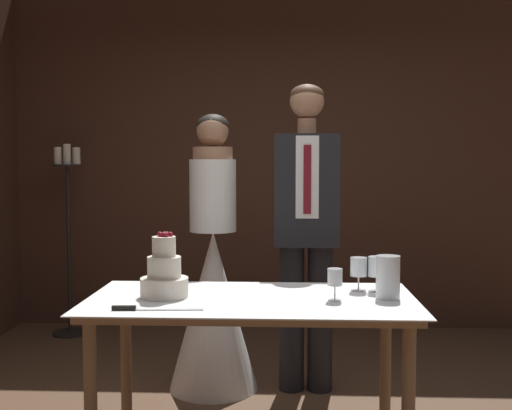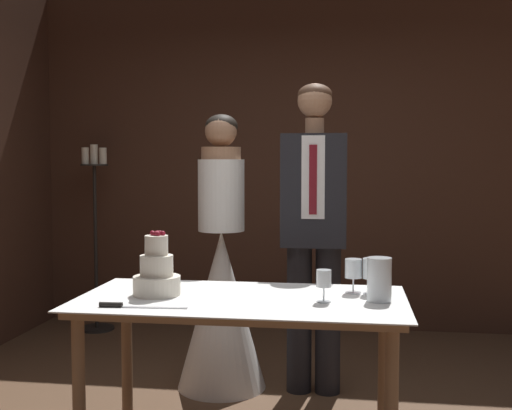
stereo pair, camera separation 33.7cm
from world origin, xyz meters
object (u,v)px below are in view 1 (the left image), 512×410
(groom, at_px, (306,223))
(cake_knife, at_px, (139,308))
(wine_glass_near, at_px, (335,279))
(hurricane_candle, at_px, (388,278))
(bride, at_px, (213,290))
(tiered_cake, at_px, (164,275))
(cake_table, at_px, (251,316))
(wine_glass_middle, at_px, (359,269))
(candle_stand, at_px, (69,236))
(wine_glass_far, at_px, (377,267))

(groom, bearing_deg, cake_knife, -121.82)
(wine_glass_near, xyz_separation_m, hurricane_candle, (0.24, 0.05, -0.00))
(hurricane_candle, height_order, bride, bride)
(cake_knife, distance_m, hurricane_candle, 1.12)
(tiered_cake, xyz_separation_m, cake_knife, (-0.05, -0.27, -0.09))
(hurricane_candle, bearing_deg, cake_table, -178.66)
(cake_knife, relative_size, wine_glass_near, 2.64)
(wine_glass_middle, distance_m, groom, 0.79)
(cake_table, relative_size, candle_stand, 0.99)
(hurricane_candle, distance_m, candle_stand, 3.03)
(cake_knife, bearing_deg, wine_glass_near, 11.69)
(bride, bearing_deg, wine_glass_middle, -43.07)
(bride, bearing_deg, candle_stand, 137.57)
(wine_glass_near, bearing_deg, cake_knife, -164.64)
(hurricane_candle, bearing_deg, wine_glass_far, 100.77)
(cake_table, xyz_separation_m, wine_glass_near, (0.38, -0.04, 0.18))
(wine_glass_far, relative_size, hurricane_candle, 0.87)
(hurricane_candle, height_order, candle_stand, candle_stand)
(cake_table, xyz_separation_m, candle_stand, (-1.57, 2.10, 0.12))
(wine_glass_far, xyz_separation_m, hurricane_candle, (0.03, -0.15, -0.02))
(cake_knife, height_order, wine_glass_far, wine_glass_far)
(bride, bearing_deg, cake_table, -73.07)
(cake_table, bearing_deg, bride, 106.93)
(wine_glass_far, height_order, bride, bride)
(wine_glass_far, bearing_deg, cake_knife, -157.50)
(cake_table, bearing_deg, wine_glass_far, 15.66)
(hurricane_candle, xyz_separation_m, bride, (-0.90, 0.91, -0.24))
(cake_table, relative_size, cake_knife, 3.92)
(hurricane_candle, relative_size, bride, 0.12)
(wine_glass_near, height_order, groom, groom)
(groom, xyz_separation_m, candle_stand, (-1.85, 1.18, -0.23))
(hurricane_candle, height_order, groom, groom)
(groom, bearing_deg, bride, 179.95)
(cake_knife, bearing_deg, tiered_cake, 74.99)
(tiered_cake, bearing_deg, groom, 53.32)
(groom, bearing_deg, wine_glass_middle, -72.76)
(hurricane_candle, xyz_separation_m, candle_stand, (-2.19, 2.09, -0.06))
(cake_table, bearing_deg, candle_stand, 126.79)
(cake_knife, xyz_separation_m, wine_glass_near, (0.84, 0.23, 0.09))
(wine_glass_far, distance_m, groom, 0.83)
(wine_glass_near, bearing_deg, wine_glass_middle, 59.42)
(bride, distance_m, candle_stand, 1.76)
(wine_glass_middle, bearing_deg, cake_knife, -154.97)
(wine_glass_middle, xyz_separation_m, groom, (-0.23, 0.74, 0.15))
(wine_glass_near, height_order, hurricane_candle, hurricane_candle)
(hurricane_candle, distance_m, bride, 1.30)
(groom, bearing_deg, cake_table, -106.94)
(tiered_cake, relative_size, groom, 0.16)
(wine_glass_far, height_order, groom, groom)
(tiered_cake, distance_m, wine_glass_far, 1.01)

